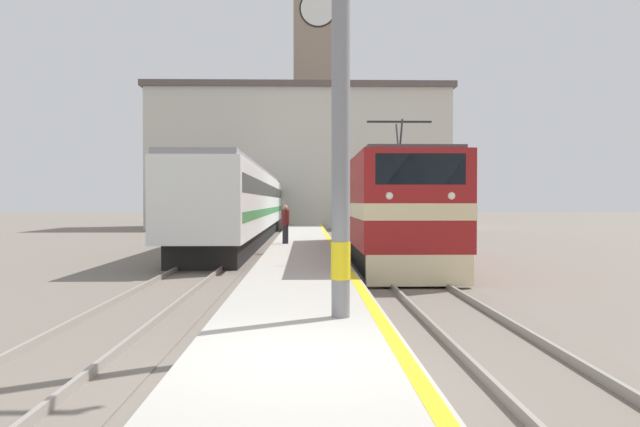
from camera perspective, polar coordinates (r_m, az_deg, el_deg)
ground_plane at (r=37.50m, az=-1.45°, el=-2.38°), size 200.00×200.00×0.00m
platform at (r=32.49m, az=-1.47°, el=-2.54°), size 2.80×140.00×0.43m
rail_track_near at (r=32.64m, az=3.84°, el=-2.85°), size 2.83×140.00×0.16m
rail_track_far at (r=32.69m, az=-7.39°, el=-2.85°), size 2.83×140.00×0.16m
locomotive_train at (r=23.30m, az=5.91°, el=0.32°), size 2.92×14.74×4.80m
passenger_train at (r=46.40m, az=-5.59°, el=0.89°), size 2.92×54.22×3.93m
catenary_mast at (r=10.23m, az=2.30°, el=15.83°), size 2.68×0.31×9.00m
person_on_platform at (r=27.42m, az=-3.18°, el=-0.90°), size 0.34×0.34×1.70m
clock_tower at (r=65.54m, az=-0.23°, el=12.72°), size 6.03×6.03×29.05m
station_building at (r=55.59m, az=-1.90°, el=5.05°), size 25.95×9.40×12.19m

